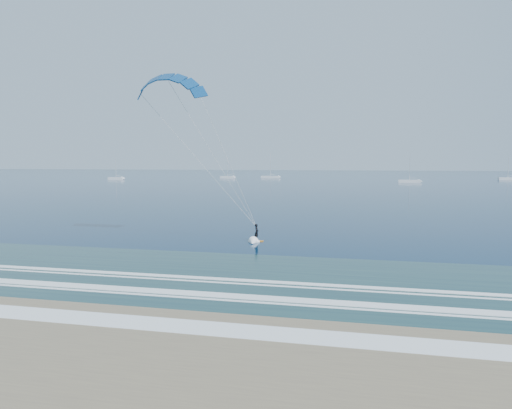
{
  "coord_description": "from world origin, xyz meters",
  "views": [
    {
      "loc": [
        7.26,
        -22.6,
        8.81
      ],
      "look_at": [
        -2.86,
        23.13,
        4.4
      ],
      "focal_mm": 32.0,
      "sensor_mm": 36.0,
      "label": 1
    }
  ],
  "objects_px": {
    "sailboat_1": "(228,177)",
    "kitesurfer_rig": "(210,151)",
    "sailboat_3": "(409,181)",
    "sailboat_4": "(508,179)",
    "sailboat_0": "(116,178)",
    "sailboat_2": "(270,177)"
  },
  "relations": [
    {
      "from": "sailboat_1",
      "to": "kitesurfer_rig",
      "type": "bearing_deg",
      "value": -74.51
    },
    {
      "from": "sailboat_3",
      "to": "sailboat_4",
      "type": "relative_size",
      "value": 1.1
    },
    {
      "from": "sailboat_1",
      "to": "sailboat_4",
      "type": "xyz_separation_m",
      "value": [
        137.97,
        8.27,
        0.0
      ]
    },
    {
      "from": "sailboat_0",
      "to": "sailboat_2",
      "type": "xyz_separation_m",
      "value": [
        69.72,
        37.81,
        0.02
      ]
    },
    {
      "from": "sailboat_2",
      "to": "sailboat_1",
      "type": "bearing_deg",
      "value": -158.91
    },
    {
      "from": "kitesurfer_rig",
      "to": "sailboat_2",
      "type": "bearing_deg",
      "value": 98.77
    },
    {
      "from": "sailboat_1",
      "to": "sailboat_0",
      "type": "bearing_deg",
      "value": -148.52
    },
    {
      "from": "sailboat_2",
      "to": "sailboat_4",
      "type": "distance_m",
      "value": 116.44
    },
    {
      "from": "kitesurfer_rig",
      "to": "sailboat_2",
      "type": "height_order",
      "value": "kitesurfer_rig"
    },
    {
      "from": "kitesurfer_rig",
      "to": "sailboat_3",
      "type": "relative_size",
      "value": 1.53
    },
    {
      "from": "sailboat_2",
      "to": "sailboat_4",
      "type": "relative_size",
      "value": 1.18
    },
    {
      "from": "sailboat_0",
      "to": "sailboat_3",
      "type": "relative_size",
      "value": 0.86
    },
    {
      "from": "sailboat_1",
      "to": "sailboat_4",
      "type": "relative_size",
      "value": 0.95
    },
    {
      "from": "sailboat_4",
      "to": "sailboat_2",
      "type": "bearing_deg",
      "value": 179.99
    },
    {
      "from": "kitesurfer_rig",
      "to": "sailboat_2",
      "type": "distance_m",
      "value": 196.56
    },
    {
      "from": "kitesurfer_rig",
      "to": "sailboat_4",
      "type": "xyz_separation_m",
      "value": [
        86.5,
        194.01,
        -9.31
      ]
    },
    {
      "from": "kitesurfer_rig",
      "to": "sailboat_3",
      "type": "height_order",
      "value": "kitesurfer_rig"
    },
    {
      "from": "sailboat_1",
      "to": "sailboat_4",
      "type": "bearing_deg",
      "value": 3.43
    },
    {
      "from": "kitesurfer_rig",
      "to": "sailboat_0",
      "type": "relative_size",
      "value": 1.79
    },
    {
      "from": "sailboat_0",
      "to": "sailboat_1",
      "type": "height_order",
      "value": "sailboat_1"
    },
    {
      "from": "sailboat_1",
      "to": "sailboat_2",
      "type": "relative_size",
      "value": 0.81
    },
    {
      "from": "sailboat_0",
      "to": "sailboat_1",
      "type": "xyz_separation_m",
      "value": [
        48.19,
        29.51,
        0.0
      ]
    }
  ]
}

